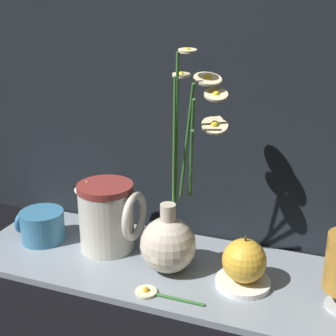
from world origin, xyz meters
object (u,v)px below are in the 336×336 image
at_px(yellow_mug, 40,227).
at_px(orange_fruit, 244,261).
at_px(ceramic_pitcher, 108,214).
at_px(vase_with_flowers, 170,237).

distance_m(yellow_mug, orange_fruit, 0.41).
xyz_separation_m(yellow_mug, orange_fruit, (0.41, -0.01, 0.02)).
bearing_deg(yellow_mug, ceramic_pitcher, 9.03).
height_order(yellow_mug, ceramic_pitcher, ceramic_pitcher).
bearing_deg(vase_with_flowers, yellow_mug, 178.05).
relative_size(vase_with_flowers, orange_fruit, 4.70).
distance_m(vase_with_flowers, orange_fruit, 0.13).
bearing_deg(yellow_mug, orange_fruit, -1.64).
relative_size(vase_with_flowers, yellow_mug, 4.02).
bearing_deg(yellow_mug, vase_with_flowers, -1.95).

